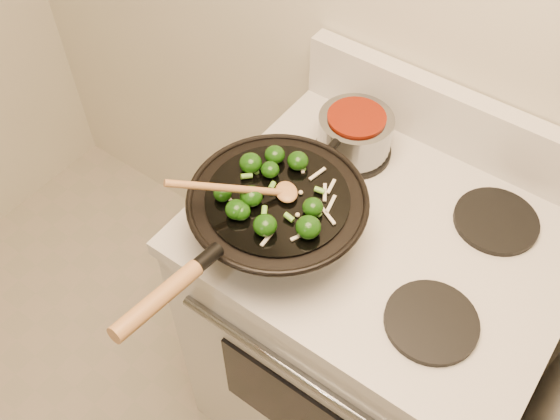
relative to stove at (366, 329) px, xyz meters
The scene contains 5 objects.
stove is the anchor object (origin of this frame).
wok 0.58m from the stove, 138.82° to the right, with size 0.36×0.60×0.18m.
stirfry 0.64m from the stove, 138.94° to the right, with size 0.24×0.23×0.04m.
wooden_spoon 0.67m from the stove, 138.17° to the right, with size 0.19×0.21×0.10m.
saucepan 0.56m from the stove, 141.10° to the left, with size 0.17×0.27×0.10m.
Camera 1 is at (0.08, 0.38, 1.98)m, focal length 40.00 mm.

